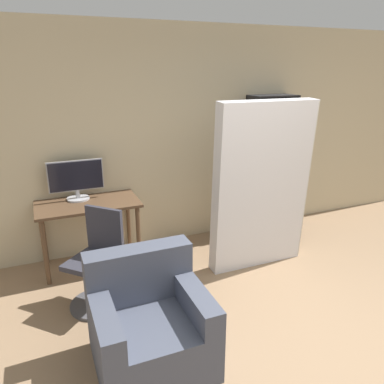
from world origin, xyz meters
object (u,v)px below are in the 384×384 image
at_px(monitor, 76,179).
at_px(mattress_near, 262,187).
at_px(armchair, 149,323).
at_px(office_chair, 98,267).
at_px(bookshelf, 263,165).

distance_m(monitor, mattress_near, 2.07).
bearing_deg(armchair, monitor, 98.53).
relative_size(office_chair, mattress_near, 0.50).
height_order(monitor, mattress_near, mattress_near).
relative_size(bookshelf, mattress_near, 0.98).
relative_size(mattress_near, armchair, 2.22).
xyz_separation_m(monitor, bookshelf, (2.46, 0.01, -0.09)).
bearing_deg(monitor, office_chair, -87.58).
xyz_separation_m(mattress_near, armchair, (-1.59, -0.96, -0.62)).
relative_size(office_chair, armchair, 1.11).
bearing_deg(armchair, office_chair, 104.76).
distance_m(bookshelf, armchair, 2.93).
bearing_deg(mattress_near, armchair, -149.01).
bearing_deg(office_chair, monitor, 92.42).
height_order(bookshelf, mattress_near, mattress_near).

